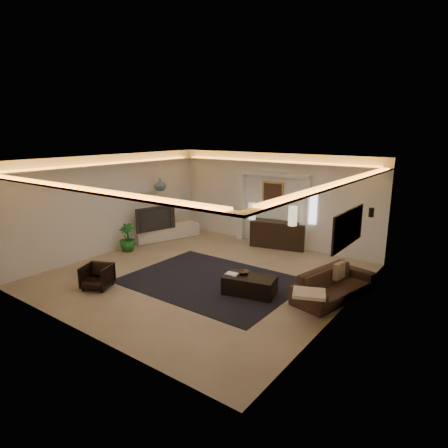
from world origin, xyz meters
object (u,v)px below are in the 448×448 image
Objects in this scene: console at (278,235)px; sofa at (334,284)px; armchair at (97,277)px; coffee_table at (250,285)px.

console reaches higher than sofa.
console is at bearing 47.33° from armchair.
sofa is at bearing 17.45° from coffee_table.
console reaches higher than coffee_table.
armchair is (-4.62, -2.77, -0.02)m from sofa.
console is at bearing 95.27° from coffee_table.
console is 2.71× the size of armchair.
armchair is (-3.03, -1.81, 0.08)m from coffee_table.
console is 1.50× the size of coffee_table.
coffee_table is (-1.59, -0.95, -0.10)m from sofa.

